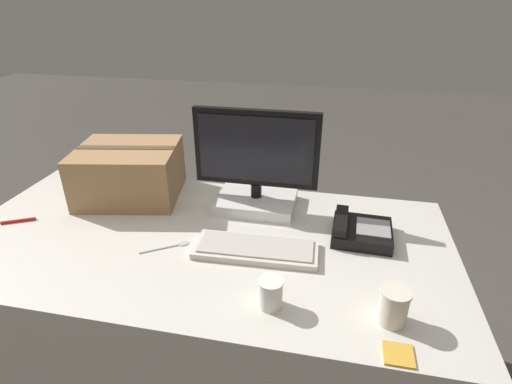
% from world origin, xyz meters
% --- Properties ---
extents(ground_plane, '(12.00, 12.00, 0.00)m').
position_xyz_m(ground_plane, '(0.00, 0.00, 0.00)').
color(ground_plane, '#47423D').
extents(office_desk, '(1.80, 0.90, 0.72)m').
position_xyz_m(office_desk, '(0.00, 0.00, 0.36)').
color(office_desk, beige).
rests_on(office_desk, ground_plane).
extents(monitor, '(0.49, 0.24, 0.41)m').
position_xyz_m(monitor, '(0.15, 0.27, 0.88)').
color(monitor, white).
rests_on(monitor, office_desk).
extents(keyboard, '(0.43, 0.17, 0.03)m').
position_xyz_m(keyboard, '(0.22, -0.05, 0.73)').
color(keyboard, beige).
rests_on(keyboard, office_desk).
extents(desk_phone, '(0.22, 0.21, 0.08)m').
position_xyz_m(desk_phone, '(0.57, 0.12, 0.75)').
color(desk_phone, black).
rests_on(desk_phone, office_desk).
extents(paper_cup_left, '(0.07, 0.07, 0.09)m').
position_xyz_m(paper_cup_left, '(0.31, -0.30, 0.76)').
color(paper_cup_left, white).
rests_on(paper_cup_left, office_desk).
extents(paper_cup_right, '(0.08, 0.08, 0.11)m').
position_xyz_m(paper_cup_right, '(0.64, -0.29, 0.77)').
color(paper_cup_right, beige).
rests_on(paper_cup_right, office_desk).
extents(spoon, '(0.15, 0.11, 0.00)m').
position_xyz_m(spoon, '(-0.08, -0.07, 0.72)').
color(spoon, '#B2B2B7').
rests_on(spoon, office_desk).
extents(cardboard_box, '(0.47, 0.42, 0.22)m').
position_xyz_m(cardboard_box, '(-0.40, 0.26, 0.83)').
color(cardboard_box, '#9E754C').
rests_on(cardboard_box, office_desk).
extents(pen_marker, '(0.11, 0.07, 0.01)m').
position_xyz_m(pen_marker, '(-0.73, -0.04, 0.72)').
color(pen_marker, red).
rests_on(pen_marker, office_desk).
extents(sticky_note_pad, '(0.07, 0.07, 0.01)m').
position_xyz_m(sticky_note_pad, '(0.65, -0.40, 0.72)').
color(sticky_note_pad, gold).
rests_on(sticky_note_pad, office_desk).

